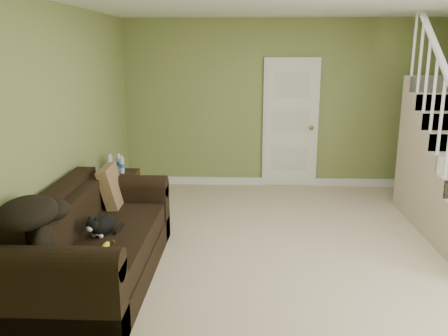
# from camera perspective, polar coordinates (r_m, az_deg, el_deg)

# --- Properties ---
(floor) EXTENTS (5.00, 5.50, 0.01)m
(floor) POSITION_cam_1_polar(r_m,az_deg,el_deg) (5.19, 9.26, -10.48)
(floor) COLOR #C6B38F
(floor) RESTS_ON ground
(wall_back) EXTENTS (5.00, 0.04, 2.60)m
(wall_back) POSITION_cam_1_polar(r_m,az_deg,el_deg) (7.51, 7.28, 7.59)
(wall_back) COLOR olive
(wall_back) RESTS_ON floor
(wall_front) EXTENTS (5.00, 0.04, 2.60)m
(wall_front) POSITION_cam_1_polar(r_m,az_deg,el_deg) (2.20, 18.79, -9.39)
(wall_front) COLOR olive
(wall_front) RESTS_ON floor
(wall_left) EXTENTS (0.04, 5.50, 2.60)m
(wall_left) POSITION_cam_1_polar(r_m,az_deg,el_deg) (5.12, -19.15, 3.85)
(wall_left) COLOR olive
(wall_left) RESTS_ON floor
(baseboard_back) EXTENTS (5.00, 0.04, 0.12)m
(baseboard_back) POSITION_cam_1_polar(r_m,az_deg,el_deg) (7.72, 7.01, -1.62)
(baseboard_back) COLOR white
(baseboard_back) RESTS_ON floor
(baseboard_left) EXTENTS (0.04, 5.50, 0.12)m
(baseboard_left) POSITION_cam_1_polar(r_m,az_deg,el_deg) (5.45, -17.79, -9.06)
(baseboard_left) COLOR white
(baseboard_left) RESTS_ON floor
(door) EXTENTS (0.86, 0.12, 2.02)m
(door) POSITION_cam_1_polar(r_m,az_deg,el_deg) (7.51, 8.01, 5.30)
(door) COLOR white
(door) RESTS_ON floor
(sofa) EXTENTS (0.97, 2.25, 0.89)m
(sofa) POSITION_cam_1_polar(r_m,az_deg,el_deg) (4.71, -15.23, -8.99)
(sofa) COLOR black
(sofa) RESTS_ON floor
(side_table) EXTENTS (0.49, 0.49, 0.81)m
(side_table) POSITION_cam_1_polar(r_m,az_deg,el_deg) (6.40, -12.57, -2.94)
(side_table) COLOR black
(side_table) RESTS_ON floor
(cat) EXTENTS (0.27, 0.48, 0.23)m
(cat) POSITION_cam_1_polar(r_m,az_deg,el_deg) (4.53, -14.38, -6.73)
(cat) COLOR black
(cat) RESTS_ON sofa
(banana) EXTENTS (0.06, 0.20, 0.06)m
(banana) POSITION_cam_1_polar(r_m,az_deg,el_deg) (4.21, -14.08, -9.19)
(banana) COLOR yellow
(banana) RESTS_ON sofa
(throw_pillow) EXTENTS (0.25, 0.48, 0.48)m
(throw_pillow) POSITION_cam_1_polar(r_m,az_deg,el_deg) (5.33, -13.34, -2.29)
(throw_pillow) COLOR #553422
(throw_pillow) RESTS_ON sofa
(throw_blanket) EXTENTS (0.45, 0.58, 0.24)m
(throw_blanket) POSITION_cam_1_polar(r_m,az_deg,el_deg) (3.97, -22.58, -5.00)
(throw_blanket) COLOR black
(throw_blanket) RESTS_ON sofa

